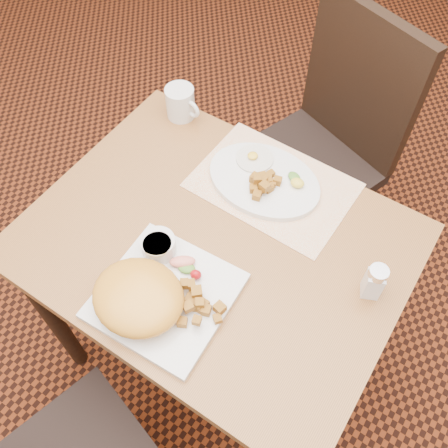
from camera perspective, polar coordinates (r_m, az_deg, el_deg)
ground at (r=1.88m, az=-0.68°, el=-14.17°), size 8.00×8.00×0.00m
table at (r=1.30m, az=-0.95°, el=-4.42°), size 0.90×0.70×0.75m
chair_far at (r=1.74m, az=11.49°, el=9.36°), size 0.54×0.54×0.97m
placemat at (r=1.31m, az=5.61°, el=4.44°), size 0.41×0.29×0.00m
plate_square at (r=1.13m, az=-6.68°, el=-8.14°), size 0.29×0.29×0.02m
plate_oval at (r=1.31m, az=4.60°, el=5.01°), size 0.31×0.23×0.02m
hollandaise_mound at (r=1.09m, az=-9.82°, el=-8.19°), size 0.21×0.18×0.08m
ramekin at (r=1.16m, az=-7.51°, el=-2.42°), size 0.08×0.08×0.04m
garnish_sq at (r=1.14m, az=-4.32°, el=-4.80°), size 0.10×0.06×0.03m
fried_egg at (r=1.34m, az=3.50°, el=7.53°), size 0.10×0.10×0.02m
garnish_ov at (r=1.29m, az=8.25°, el=4.93°), size 0.06×0.05×0.02m
salt_shaker at (r=1.14m, az=16.78°, el=-6.29°), size 0.06×0.06×0.10m
coffee_mug at (r=1.46m, az=-4.96°, el=13.64°), size 0.11×0.08×0.09m
home_fries_sq at (r=1.09m, az=-3.29°, el=-9.03°), size 0.13×0.10×0.04m
home_fries_ov at (r=1.27m, az=4.60°, el=4.71°), size 0.08×0.11×0.04m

